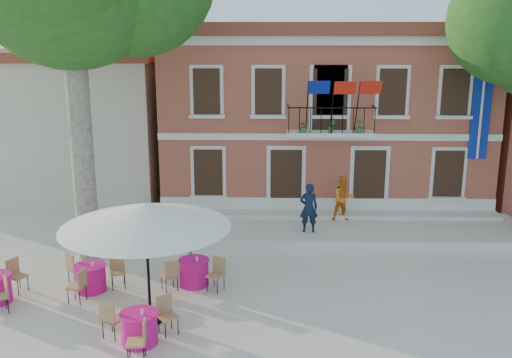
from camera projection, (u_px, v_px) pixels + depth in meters
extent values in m
plane|color=beige|center=(277.00, 283.00, 16.57)|extent=(90.00, 90.00, 0.00)
cube|color=#A7563C|center=(320.00, 117.00, 25.39)|extent=(13.00, 8.00, 7.00)
cube|color=brown|center=(322.00, 30.00, 24.49)|extent=(13.50, 8.50, 0.50)
cube|color=silver|center=(332.00, 40.00, 20.75)|extent=(13.30, 0.35, 0.35)
cube|color=silver|center=(330.00, 134.00, 21.07)|extent=(3.20, 0.90, 0.15)
cube|color=black|center=(332.00, 108.00, 20.44)|extent=(3.20, 0.04, 0.04)
cube|color=#0D2895|center=(481.00, 111.00, 21.13)|extent=(0.70, 0.05, 3.60)
cube|color=navy|center=(308.00, 88.00, 19.94)|extent=(0.76, 0.27, 0.47)
cube|color=red|center=(334.00, 88.00, 19.92)|extent=(0.76, 0.29, 0.47)
cube|color=red|center=(360.00, 88.00, 19.90)|extent=(0.76, 0.27, 0.47)
imported|color=#26591E|center=(304.00, 126.00, 20.73)|extent=(0.43, 0.37, 0.48)
imported|color=#26591E|center=(331.00, 126.00, 20.70)|extent=(0.26, 0.21, 0.48)
imported|color=#26591E|center=(359.00, 126.00, 20.68)|extent=(0.27, 0.27, 0.48)
cube|color=beige|center=(73.00, 124.00, 26.74)|extent=(9.00, 9.00, 6.00)
cube|color=brown|center=(67.00, 55.00, 25.97)|extent=(9.40, 9.40, 0.40)
cube|color=silver|center=(331.00, 230.00, 20.76)|extent=(14.00, 3.40, 0.30)
cylinder|color=#A59E84|center=(81.00, 140.00, 17.66)|extent=(0.70, 0.70, 7.75)
cylinder|color=black|center=(151.00, 319.00, 14.40)|extent=(0.66, 0.66, 0.08)
cylinder|color=black|center=(148.00, 270.00, 14.08)|extent=(0.07, 0.07, 2.73)
cone|color=white|center=(146.00, 215.00, 13.74)|extent=(4.15, 4.15, 0.60)
imported|color=black|center=(309.00, 208.00, 19.87)|extent=(0.66, 0.45, 1.75)
imported|color=orange|center=(343.00, 198.00, 21.13)|extent=(0.94, 0.80, 1.70)
cylinder|color=#EB1692|center=(91.00, 278.00, 16.01)|extent=(0.84, 0.84, 0.75)
cylinder|color=#EB1692|center=(90.00, 265.00, 15.92)|extent=(0.90, 0.90, 0.02)
cube|color=tan|center=(77.00, 286.00, 15.28)|extent=(0.50, 0.50, 0.95)
cube|color=tan|center=(118.00, 272.00, 16.20)|extent=(0.53, 0.53, 0.95)
cube|color=tan|center=(76.00, 268.00, 16.48)|extent=(0.59, 0.59, 0.95)
cylinder|color=#EB1692|center=(139.00, 329.00, 13.23)|extent=(0.84, 0.84, 0.75)
cylinder|color=#EB1692|center=(138.00, 314.00, 13.14)|extent=(0.90, 0.90, 0.02)
cube|color=tan|center=(168.00, 316.00, 13.64)|extent=(0.59, 0.59, 0.95)
cube|color=tan|center=(113.00, 319.00, 13.50)|extent=(0.55, 0.55, 0.95)
cube|color=tan|center=(136.00, 341.00, 12.48)|extent=(0.47, 0.47, 0.95)
cube|color=tan|center=(18.00, 276.00, 15.94)|extent=(0.56, 0.56, 0.95)
cylinder|color=#EB1692|center=(194.00, 273.00, 16.39)|extent=(0.84, 0.84, 0.75)
cylinder|color=#EB1692|center=(194.00, 260.00, 16.30)|extent=(0.90, 0.90, 0.02)
cube|color=tan|center=(197.00, 260.00, 17.09)|extent=(0.42, 0.42, 0.95)
cube|color=tan|center=(169.00, 275.00, 16.01)|extent=(0.58, 0.58, 0.95)
cube|color=tan|center=(215.00, 275.00, 15.99)|extent=(0.57, 0.57, 0.95)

